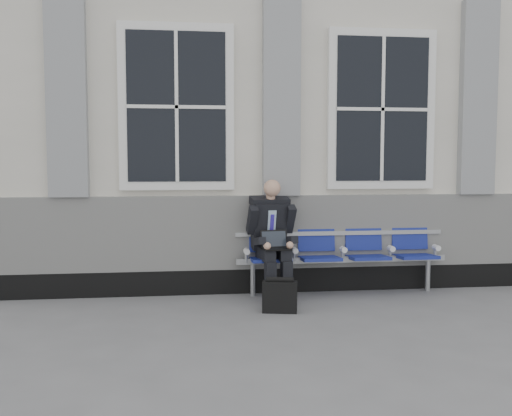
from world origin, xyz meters
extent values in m
plane|color=slate|center=(0.00, 0.00, 0.00)|extent=(70.00, 70.00, 0.00)
cube|color=silver|center=(0.00, 3.50, 2.10)|extent=(14.00, 4.00, 4.20)
cube|color=black|center=(0.00, 1.47, 0.15)|extent=(14.00, 0.10, 0.30)
cube|color=silver|center=(0.00, 1.46, 0.75)|extent=(14.00, 0.08, 0.90)
cube|color=gray|center=(-3.40, 1.44, 2.40)|extent=(0.45, 0.14, 2.40)
cube|color=gray|center=(-0.90, 1.44, 2.40)|extent=(0.45, 0.14, 2.40)
cube|color=gray|center=(1.60, 1.44, 2.40)|extent=(0.45, 0.14, 2.40)
cube|color=white|center=(-2.15, 1.46, 2.25)|extent=(1.35, 0.10, 1.95)
cube|color=black|center=(-2.15, 1.41, 2.25)|extent=(1.15, 0.02, 1.75)
cube|color=white|center=(0.35, 1.46, 2.25)|extent=(1.35, 0.10, 1.95)
cube|color=black|center=(0.35, 1.41, 2.25)|extent=(1.15, 0.02, 1.75)
cube|color=#9EA0A3|center=(-0.16, 1.30, 0.42)|extent=(2.60, 0.07, 0.07)
cube|color=#9EA0A3|center=(-0.16, 1.42, 0.73)|extent=(2.60, 0.05, 0.05)
cylinder|color=#9EA0A3|center=(-1.26, 1.30, 0.20)|extent=(0.06, 0.06, 0.39)
cylinder|color=#9EA0A3|center=(0.94, 1.30, 0.20)|extent=(0.06, 0.06, 0.39)
cube|color=navy|center=(-1.06, 1.22, 0.45)|extent=(0.46, 0.42, 0.07)
cube|color=navy|center=(-1.06, 1.43, 0.71)|extent=(0.46, 0.10, 0.40)
cube|color=navy|center=(-0.46, 1.22, 0.45)|extent=(0.46, 0.42, 0.07)
cube|color=navy|center=(-0.46, 1.43, 0.71)|extent=(0.46, 0.10, 0.40)
cube|color=navy|center=(0.14, 1.22, 0.45)|extent=(0.46, 0.42, 0.07)
cube|color=navy|center=(0.14, 1.43, 0.71)|extent=(0.46, 0.10, 0.40)
cube|color=navy|center=(0.74, 1.22, 0.45)|extent=(0.46, 0.42, 0.07)
cube|color=navy|center=(0.74, 1.43, 0.71)|extent=(0.46, 0.10, 0.40)
cylinder|color=white|center=(-1.34, 1.25, 0.55)|extent=(0.07, 0.12, 0.07)
cylinder|color=white|center=(-0.76, 1.25, 0.55)|extent=(0.07, 0.12, 0.07)
cylinder|color=white|center=(-0.16, 1.25, 0.55)|extent=(0.07, 0.12, 0.07)
cylinder|color=white|center=(0.44, 1.25, 0.55)|extent=(0.07, 0.12, 0.07)
cylinder|color=white|center=(1.02, 1.25, 0.55)|extent=(0.07, 0.12, 0.07)
cube|color=black|center=(-1.10, 0.85, 0.04)|extent=(0.14, 0.26, 0.09)
cube|color=black|center=(-0.91, 0.88, 0.04)|extent=(0.14, 0.26, 0.09)
cube|color=black|center=(-1.11, 0.91, 0.25)|extent=(0.13, 0.14, 0.47)
cube|color=black|center=(-0.92, 0.93, 0.25)|extent=(0.13, 0.14, 0.47)
cube|color=black|center=(-1.14, 1.12, 0.54)|extent=(0.19, 0.44, 0.13)
cube|color=black|center=(-0.95, 1.14, 0.54)|extent=(0.19, 0.44, 0.13)
cube|color=black|center=(-1.07, 1.32, 0.85)|extent=(0.44, 0.37, 0.60)
cube|color=#AFCEE6|center=(-1.05, 1.21, 0.87)|extent=(0.11, 0.10, 0.34)
cube|color=#3626B2|center=(-1.05, 1.20, 0.85)|extent=(0.05, 0.08, 0.28)
cube|color=black|center=(-1.06, 1.29, 1.14)|extent=(0.48, 0.28, 0.14)
cylinder|color=tan|center=(-1.06, 1.24, 1.21)|extent=(0.11, 0.11, 0.10)
sphere|color=tan|center=(-1.05, 1.19, 1.30)|extent=(0.20, 0.20, 0.20)
cube|color=black|center=(-1.28, 1.19, 0.93)|extent=(0.13, 0.28, 0.36)
cube|color=black|center=(-0.83, 1.25, 0.93)|extent=(0.13, 0.28, 0.36)
cube|color=black|center=(-1.22, 1.03, 0.70)|extent=(0.12, 0.31, 0.13)
cube|color=black|center=(-0.84, 1.08, 0.70)|extent=(0.12, 0.31, 0.13)
sphere|color=tan|center=(-1.15, 0.90, 0.66)|extent=(0.09, 0.09, 0.09)
sphere|color=tan|center=(-0.88, 0.94, 0.66)|extent=(0.09, 0.09, 0.09)
cube|color=black|center=(-1.02, 1.00, 0.61)|extent=(0.34, 0.26, 0.02)
cube|color=black|center=(-1.04, 1.11, 0.71)|extent=(0.32, 0.13, 0.20)
cube|color=black|center=(-1.04, 1.10, 0.71)|extent=(0.29, 0.10, 0.17)
cube|color=black|center=(-1.06, 0.52, 0.17)|extent=(0.39, 0.23, 0.33)
cylinder|color=black|center=(-1.06, 0.52, 0.35)|extent=(0.30, 0.12, 0.06)
camera|label=1|loc=(-2.05, -5.40, 1.61)|focal=40.00mm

